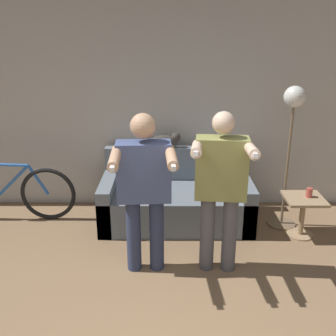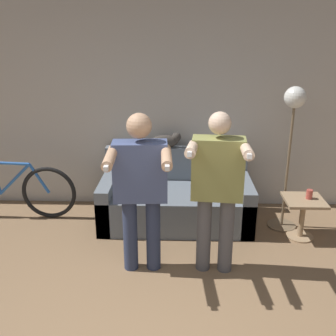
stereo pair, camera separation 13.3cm
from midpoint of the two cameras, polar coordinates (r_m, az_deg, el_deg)
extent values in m
cube|color=beige|center=(5.06, -2.49, 8.63)|extent=(10.00, 0.05, 2.60)
cube|color=slate|center=(4.82, 0.14, -5.52)|extent=(1.79, 0.92, 0.42)
cube|color=slate|center=(5.03, 0.11, 0.73)|extent=(1.79, 0.14, 0.42)
cube|color=slate|center=(4.86, -9.57, -4.71)|extent=(0.16, 0.92, 0.56)
cube|color=slate|center=(4.87, 9.82, -4.67)|extent=(0.16, 0.92, 0.56)
cylinder|color=#2D3856|center=(3.87, -6.24, -9.66)|extent=(0.14, 0.14, 0.75)
cylinder|color=#2D3856|center=(3.87, -2.89, -9.61)|extent=(0.14, 0.14, 0.75)
cube|color=#475684|center=(3.60, -4.85, -0.52)|extent=(0.51, 0.25, 0.56)
sphere|color=tan|center=(3.48, -5.04, 6.08)|extent=(0.23, 0.23, 0.23)
cylinder|color=tan|center=(3.31, -9.12, 1.43)|extent=(0.12, 0.51, 0.10)
cube|color=white|center=(3.07, -9.55, 0.04)|extent=(0.04, 0.12, 0.04)
cylinder|color=tan|center=(3.29, -0.94, 1.60)|extent=(0.12, 0.51, 0.10)
cube|color=white|center=(3.05, -0.74, 0.21)|extent=(0.04, 0.12, 0.04)
cylinder|color=#56565B|center=(3.87, 4.47, -9.39)|extent=(0.14, 0.14, 0.77)
cylinder|color=#56565B|center=(3.88, 7.66, -9.47)|extent=(0.14, 0.14, 0.77)
cube|color=#8C8E4C|center=(3.60, 6.45, -0.02)|extent=(0.49, 0.26, 0.58)
sphere|color=beige|center=(3.48, 6.71, 6.54)|extent=(0.20, 0.20, 0.20)
cylinder|color=beige|center=(3.29, 2.76, 2.85)|extent=(0.14, 0.51, 0.16)
cube|color=white|center=(3.04, 2.57, 2.15)|extent=(0.05, 0.13, 0.05)
cylinder|color=beige|center=(3.30, 10.60, 2.60)|extent=(0.14, 0.51, 0.16)
cube|color=white|center=(3.05, 11.04, 1.89)|extent=(0.05, 0.13, 0.05)
ellipsoid|color=#3D3833|center=(4.95, -1.60, 3.89)|extent=(0.34, 0.14, 0.16)
sphere|color=#3D3833|center=(4.93, 0.10, 4.51)|extent=(0.12, 0.12, 0.12)
ellipsoid|color=#3D3833|center=(4.99, -3.67, 3.34)|extent=(0.19, 0.04, 0.04)
cone|color=#3D3833|center=(4.90, -0.14, 4.95)|extent=(0.04, 0.04, 0.03)
cone|color=#3D3833|center=(4.94, -0.14, 5.06)|extent=(0.04, 0.04, 0.03)
cylinder|color=#756047|center=(5.02, 15.10, -7.76)|extent=(0.34, 0.34, 0.02)
cylinder|color=#756047|center=(4.74, 15.87, 0.16)|extent=(0.03, 0.03, 1.49)
sphere|color=white|center=(4.54, 16.82, 9.89)|extent=(0.24, 0.24, 0.24)
cylinder|color=#A38460|center=(4.84, 17.58, -9.11)|extent=(0.30, 0.30, 0.02)
cylinder|color=#A38460|center=(4.75, 17.84, -6.84)|extent=(0.06, 0.06, 0.44)
cube|color=#A38460|center=(4.65, 18.14, -4.22)|extent=(0.43, 0.43, 0.03)
cylinder|color=#B7473D|center=(4.65, 18.79, -3.37)|extent=(0.07, 0.07, 0.11)
torus|color=black|center=(5.08, -17.98, -3.66)|extent=(0.68, 0.05, 0.68)
cylinder|color=blue|center=(5.15, -22.49, -1.75)|extent=(0.43, 0.04, 0.42)
cylinder|color=blue|center=(5.10, -23.13, 0.38)|extent=(0.47, 0.04, 0.05)
cylinder|color=blue|center=(5.04, -19.30, -1.69)|extent=(0.23, 0.04, 0.39)
camera|label=1|loc=(0.07, -90.92, -0.33)|focal=42.00mm
camera|label=2|loc=(0.07, 89.08, 0.33)|focal=42.00mm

